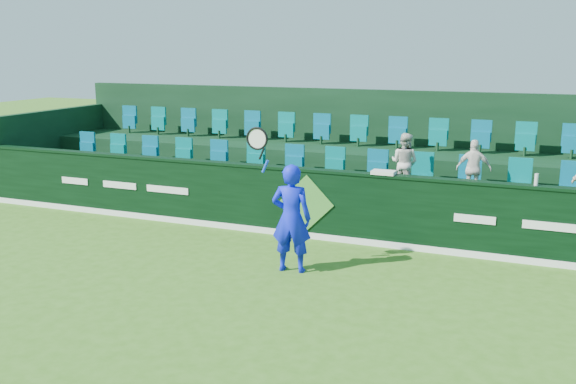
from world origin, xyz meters
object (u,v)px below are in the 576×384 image
at_px(spectator_left, 404,163).
at_px(drinks_bottle, 536,180).
at_px(towel, 384,172).
at_px(tennis_player, 291,217).
at_px(spectator_middle, 474,169).

bearing_deg(spectator_left, drinks_bottle, 169.97).
relative_size(spectator_left, towel, 2.80).
distance_m(tennis_player, drinks_bottle, 4.14).
xyz_separation_m(tennis_player, spectator_middle, (2.50, 3.04, 0.45)).
distance_m(spectator_left, drinks_bottle, 2.69).
height_order(tennis_player, towel, tennis_player).
relative_size(spectator_left, spectator_middle, 1.06).
bearing_deg(spectator_left, spectator_middle, -165.47).
bearing_deg(drinks_bottle, tennis_player, -152.19).
bearing_deg(drinks_bottle, spectator_left, 155.44).
distance_m(tennis_player, towel, 2.23).
height_order(spectator_middle, drinks_bottle, spectator_middle).
relative_size(tennis_player, spectator_left, 2.07).
bearing_deg(spectator_left, towel, 97.42).
distance_m(tennis_player, spectator_left, 3.29).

